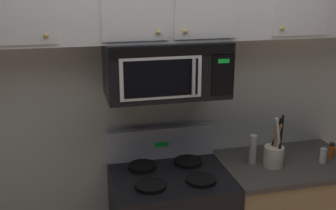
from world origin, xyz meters
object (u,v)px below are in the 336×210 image
at_px(utensil_crock_cream, 274,154).
at_px(salt_shaker, 323,156).
at_px(over_range_microwave, 166,68).
at_px(spice_jar, 332,150).
at_px(pepper_mill, 253,149).

height_order(utensil_crock_cream, salt_shaker, utensil_crock_cream).
distance_m(over_range_microwave, spice_jar, 1.34).
bearing_deg(spice_jar, over_range_microwave, 174.17).
distance_m(utensil_crock_cream, salt_shaker, 0.36).
bearing_deg(utensil_crock_cream, salt_shaker, -4.86).
height_order(over_range_microwave, utensil_crock_cream, over_range_microwave).
relative_size(salt_shaker, pepper_mill, 0.51).
height_order(over_range_microwave, salt_shaker, over_range_microwave).
bearing_deg(spice_jar, pepper_mill, 176.38).
xyz_separation_m(salt_shaker, pepper_mill, (-0.48, 0.11, 0.05)).
bearing_deg(utensil_crock_cream, spice_jar, 4.76).
bearing_deg(over_range_microwave, utensil_crock_cream, -12.67).
bearing_deg(salt_shaker, utensil_crock_cream, 175.14).
bearing_deg(pepper_mill, utensil_crock_cream, -32.18).
bearing_deg(over_range_microwave, pepper_mill, -8.03).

